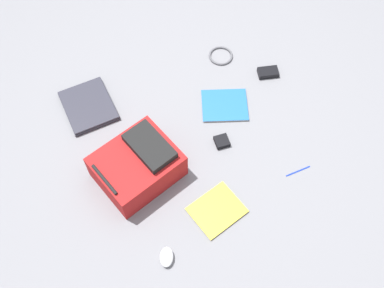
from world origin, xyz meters
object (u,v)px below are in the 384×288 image
pen_black (298,171)px  computer_mouse (167,257)px  power_brick (268,72)px  book_red (225,105)px  cable_coil (221,56)px  laptop (88,106)px  earbud_pouch (222,141)px  backpack (138,165)px  book_comic (217,210)px

pen_black → computer_mouse: bearing=103.7°
power_brick → pen_black: (-0.62, 0.12, -0.01)m
book_red → pen_black: size_ratio=2.19×
pen_black → cable_coil: bearing=5.5°
laptop → book_red: (-0.26, -0.70, -0.01)m
earbud_pouch → power_brick: bearing=-52.1°
power_brick → backpack: bearing=111.6°
power_brick → computer_mouse: bearing=132.1°
cable_coil → pen_black: 0.84m
backpack → book_red: (0.23, -0.56, -0.08)m
computer_mouse → earbud_pouch: size_ratio=1.32×
cable_coil → earbud_pouch: 0.59m
pen_black → backpack: bearing=70.3°
cable_coil → book_comic: bearing=156.5°
backpack → power_brick: backpack is taller
computer_mouse → earbud_pouch: computer_mouse is taller
cable_coil → earbud_pouch: size_ratio=1.97×
power_brick → earbud_pouch: (-0.33, 0.42, -0.00)m
book_comic → pen_black: (0.05, -0.47, -0.00)m
computer_mouse → cable_coil: computer_mouse is taller
backpack → power_brick: (0.35, -0.88, -0.08)m
book_red → earbud_pouch: (-0.21, 0.10, 0.01)m
laptop → cable_coil: size_ratio=2.30×
cable_coil → earbud_pouch: bearing=158.1°
earbud_pouch → cable_coil: bearing=-21.9°
book_red → cable_coil: 0.36m
book_comic → pen_black: bearing=-83.6°
power_brick → earbud_pouch: bearing=127.9°
book_comic → power_brick: bearing=-41.2°
backpack → cable_coil: 0.89m
book_comic → pen_black: 0.47m
backpack → cable_coil: backpack is taller
laptop → earbud_pouch: 0.76m
laptop → pen_black: laptop is taller
earbud_pouch → computer_mouse: bearing=135.5°
book_red → cable_coil: book_red is taller
book_red → book_comic: (-0.56, 0.27, -0.00)m
backpack → book_comic: size_ratio=1.63×
book_red → cable_coil: (0.34, -0.12, -0.00)m
cable_coil → pen_black: (-0.84, -0.08, -0.00)m
computer_mouse → cable_coil: 1.24m
book_red → computer_mouse: 0.90m
computer_mouse → earbud_pouch: bearing=-113.7°
pen_black → book_comic: bearing=96.4°
backpack → cable_coil: bearing=-50.1°
pen_black → book_red: bearing=21.4°
cable_coil → computer_mouse: bearing=146.0°
book_red → computer_mouse: computer_mouse is taller
backpack → power_brick: bearing=-68.4°
backpack → earbud_pouch: size_ratio=6.53×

